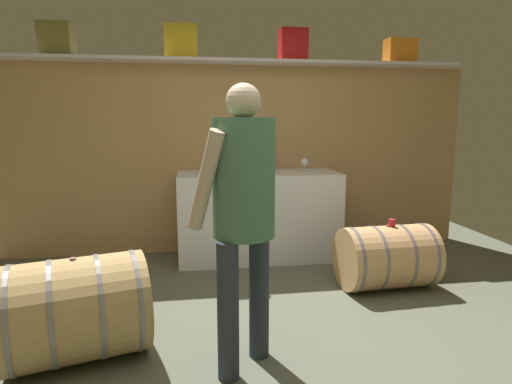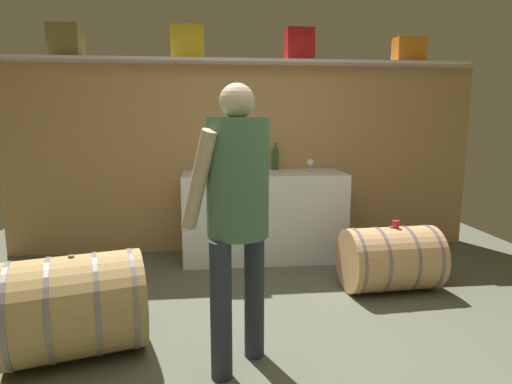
# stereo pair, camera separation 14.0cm
# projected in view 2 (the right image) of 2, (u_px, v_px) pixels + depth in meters

# --- Properties ---
(ground_plane) EXTENTS (6.49, 8.08, 0.02)m
(ground_plane) POSITION_uv_depth(u_px,v_px,m) (266.00, 318.00, 3.30)
(ground_plane) COLOR #575C4A
(back_wall_panel) EXTENTS (5.29, 0.10, 2.08)m
(back_wall_panel) POSITION_uv_depth(u_px,v_px,m) (245.00, 160.00, 4.92)
(back_wall_panel) COLOR tan
(back_wall_panel) RESTS_ON ground
(high_shelf_board) EXTENTS (4.87, 0.40, 0.03)m
(high_shelf_board) POSITION_uv_depth(u_px,v_px,m) (246.00, 62.00, 4.60)
(high_shelf_board) COLOR silver
(high_shelf_board) RESTS_ON back_wall_panel
(toolcase_olive) EXTENTS (0.32, 0.25, 0.33)m
(toolcase_olive) POSITION_uv_depth(u_px,v_px,m) (66.00, 41.00, 4.37)
(toolcase_olive) COLOR olive
(toolcase_olive) RESTS_ON high_shelf_board
(toolcase_yellow) EXTENTS (0.34, 0.20, 0.34)m
(toolcase_yellow) POSITION_uv_depth(u_px,v_px,m) (187.00, 43.00, 4.50)
(toolcase_yellow) COLOR yellow
(toolcase_yellow) RESTS_ON high_shelf_board
(toolcase_red) EXTENTS (0.30, 0.22, 0.34)m
(toolcase_red) POSITION_uv_depth(u_px,v_px,m) (299.00, 45.00, 4.63)
(toolcase_red) COLOR red
(toolcase_red) RESTS_ON high_shelf_board
(toolcase_orange) EXTENTS (0.33, 0.20, 0.27)m
(toolcase_orange) POSITION_uv_depth(u_px,v_px,m) (409.00, 50.00, 4.77)
(toolcase_orange) COLOR orange
(toolcase_orange) RESTS_ON high_shelf_board
(work_cabinet) EXTENTS (1.71, 0.66, 0.94)m
(work_cabinet) POSITION_uv_depth(u_px,v_px,m) (264.00, 216.00, 4.65)
(work_cabinet) COLOR white
(work_cabinet) RESTS_ON ground
(wine_bottle_green) EXTENTS (0.07, 0.07, 0.30)m
(wine_bottle_green) POSITION_uv_depth(u_px,v_px,m) (275.00, 158.00, 4.79)
(wine_bottle_green) COLOR #2B5D33
(wine_bottle_green) RESTS_ON work_cabinet
(wine_glass) EXTENTS (0.08, 0.08, 0.14)m
(wine_glass) POSITION_uv_depth(u_px,v_px,m) (310.00, 163.00, 4.61)
(wine_glass) COLOR white
(wine_glass) RESTS_ON work_cabinet
(wine_barrel_near) EXTENTS (0.84, 0.61, 0.57)m
(wine_barrel_near) POSITION_uv_depth(u_px,v_px,m) (390.00, 259.00, 3.79)
(wine_barrel_near) COLOR tan
(wine_barrel_near) RESTS_ON ground
(wine_barrel_far) EXTENTS (0.98, 0.84, 0.66)m
(wine_barrel_far) POSITION_uv_depth(u_px,v_px,m) (75.00, 306.00, 2.73)
(wine_barrel_far) COLOR tan
(wine_barrel_far) RESTS_ON ground
(tasting_cup) EXTENTS (0.06, 0.06, 0.06)m
(tasting_cup) POSITION_uv_depth(u_px,v_px,m) (396.00, 224.00, 3.74)
(tasting_cup) COLOR red
(tasting_cup) RESTS_ON wine_barrel_near
(winemaker_pouring) EXTENTS (0.54, 0.54, 1.69)m
(winemaker_pouring) POSITION_uv_depth(u_px,v_px,m) (237.00, 199.00, 2.48)
(winemaker_pouring) COLOR #2B313C
(winemaker_pouring) RESTS_ON ground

